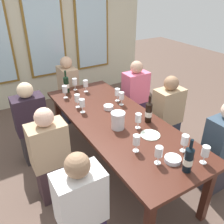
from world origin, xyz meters
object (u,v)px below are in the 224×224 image
object	(u,v)px
wine_glass_5	(136,141)
wine_glass_8	(86,84)
wine_glass_1	(205,152)
wine_bottle_2	(188,159)
wine_glass_6	(117,92)
wine_glass_10	(159,152)
tasting_bowl_1	(173,159)
wine_glass_4	(82,103)
metal_pitcher	(118,120)
wine_glass_2	(77,98)
dining_table	(117,125)
seated_person_3	(220,150)
wine_glass_7	(75,82)
wine_glass_11	(122,96)
seated_person_5	(167,117)
white_plate_0	(150,135)
seated_person_1	(135,97)
wine_bottle_0	(66,84)
wine_glass_0	(138,118)
tasting_bowl_0	(108,107)
wine_glass_3	(185,141)
seated_person_4	(50,158)
seated_person_6	(69,91)
wine_bottle_1	(149,112)
seated_person_0	(32,125)
seated_person_2	(82,212)
wine_glass_9	(65,90)

from	to	relation	value
wine_glass_5	wine_glass_8	distance (m)	1.49
wine_glass_1	wine_bottle_2	bearing A→B (deg)	179.08
wine_glass_6	wine_glass_10	world-z (taller)	same
tasting_bowl_1	wine_glass_4	world-z (taller)	wine_glass_4
metal_pitcher	wine_glass_4	bearing A→B (deg)	108.81
wine_glass_1	wine_glass_2	world-z (taller)	same
dining_table	seated_person_3	xyz separation A→B (m)	(0.82, -0.82, -0.14)
wine_glass_7	wine_glass_11	world-z (taller)	same
wine_glass_8	seated_person_5	size ratio (longest dim) A/B	0.16
tasting_bowl_1	white_plate_0	bearing A→B (deg)	78.28
wine_glass_7	seated_person_1	size ratio (longest dim) A/B	0.16
wine_bottle_2	seated_person_3	world-z (taller)	seated_person_3
dining_table	wine_glass_8	distance (m)	0.92
wine_bottle_0	wine_glass_5	world-z (taller)	wine_bottle_0
wine_glass_0	wine_glass_8	distance (m)	1.17
wine_glass_1	wine_glass_7	bearing A→B (deg)	99.05
tasting_bowl_0	wine_glass_8	size ratio (longest dim) A/B	0.70
wine_glass_10	white_plate_0	bearing A→B (deg)	59.60
metal_pitcher	white_plate_0	bearing A→B (deg)	-54.13
tasting_bowl_1	wine_glass_3	bearing A→B (deg)	17.37
wine_glass_7	seated_person_3	size ratio (longest dim) A/B	0.16
wine_glass_11	seated_person_4	xyz separation A→B (m)	(-1.07, -0.29, -0.33)
wine_bottle_0	seated_person_6	xyz separation A→B (m)	(0.20, 0.49, -0.34)
wine_bottle_1	seated_person_6	xyz separation A→B (m)	(-0.28, 1.73, -0.34)
white_plate_0	wine_glass_5	distance (m)	0.33
dining_table	seated_person_0	xyz separation A→B (m)	(-0.82, 0.74, -0.14)
wine_glass_2	wine_glass_11	size ratio (longest dim) A/B	1.00
white_plate_0	wine_glass_3	size ratio (longest dim) A/B	1.18
wine_bottle_1	white_plate_0	bearing A→B (deg)	-123.47
seated_person_1	wine_bottle_0	bearing A→B (deg)	164.96
wine_glass_6	wine_glass_11	size ratio (longest dim) A/B	1.00
wine_glass_11	seated_person_6	world-z (taller)	seated_person_6
wine_glass_7	seated_person_3	world-z (taller)	seated_person_3
seated_person_6	seated_person_1	bearing A→B (deg)	-43.01
wine_glass_0	seated_person_4	distance (m)	1.02
wine_bottle_2	wine_glass_8	distance (m)	1.92
tasting_bowl_1	seated_person_2	size ratio (longest dim) A/B	0.13
wine_glass_4	seated_person_1	bearing A→B (deg)	19.61
wine_glass_9	wine_glass_11	distance (m)	0.79
metal_pitcher	wine_bottle_1	bearing A→B (deg)	-9.76
wine_glass_10	seated_person_6	xyz separation A→B (m)	(0.09, 2.33, -0.34)
seated_person_2	wine_bottle_1	bearing A→B (deg)	27.00
seated_person_2	seated_person_4	size ratio (longest dim) A/B	1.00
tasting_bowl_0	wine_glass_5	xyz separation A→B (m)	(-0.20, -0.86, 0.09)
wine_bottle_0	wine_bottle_1	xyz separation A→B (m)	(0.49, -1.24, 0.00)
wine_glass_2	seated_person_3	size ratio (longest dim) A/B	0.16
wine_glass_8	seated_person_0	world-z (taller)	seated_person_0
tasting_bowl_0	wine_glass_0	world-z (taller)	wine_glass_0
white_plate_0	seated_person_4	world-z (taller)	seated_person_4
metal_pitcher	seated_person_1	xyz separation A→B (m)	(0.90, 0.91, -0.31)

